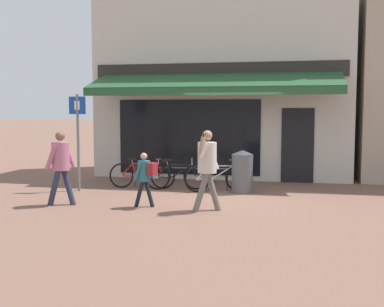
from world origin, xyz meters
The scene contains 11 objects.
ground_plane centered at (0.00, 0.00, 0.00)m, with size 160.00×160.00×0.00m, color brown.
shop_front centered at (-0.63, 4.11, 3.09)m, with size 7.69×4.51×6.19m.
bike_rack_rail centered at (-1.30, 0.85, 0.46)m, with size 2.56×0.04×0.57m.
bicycle_red centered at (-2.32, 0.75, 0.35)m, with size 1.77×0.52×0.81m.
bicycle_black centered at (-1.36, 0.69, 0.36)m, with size 1.64×0.53×0.80m.
bicycle_silver centered at (-0.30, 0.67, 0.36)m, with size 1.57×0.86×0.80m.
pedestrian_adult centered at (-0.13, -1.73, 1.00)m, with size 0.56×0.67×1.66m.
pedestrian_child centered at (-1.47, -1.60, 0.72)m, with size 0.51×0.35×1.16m.
pedestrian_second_adult centered at (-3.31, -1.78, 0.96)m, with size 0.59×0.57×1.61m.
litter_bin centered at (0.34, 0.58, 0.53)m, with size 0.54×0.54×1.06m.
parking_sign centered at (-3.76, 0.04, 1.50)m, with size 0.44×0.07×2.45m.
Camera 1 is at (1.58, -11.22, 2.05)m, focal length 45.00 mm.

